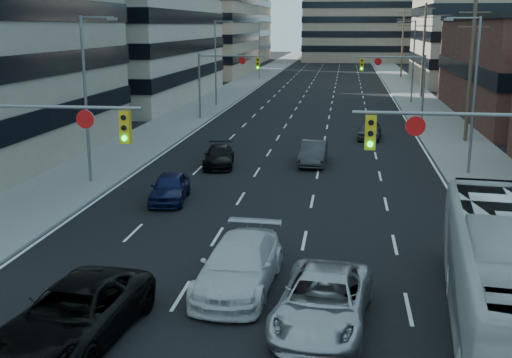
{
  "coord_description": "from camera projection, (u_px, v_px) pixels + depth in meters",
  "views": [
    {
      "loc": [
        3.26,
        -12.72,
        8.53
      ],
      "look_at": [
        -0.36,
        13.3,
        2.2
      ],
      "focal_mm": 45.0,
      "sensor_mm": 36.0,
      "label": 1
    }
  ],
  "objects": [
    {
      "name": "sedan_grey_center",
      "position": [
        313.0,
        153.0,
        40.02
      ],
      "size": [
        1.66,
        4.45,
        1.45
      ],
      "primitive_type": "imported",
      "rotation": [
        0.0,
        0.0,
        -0.03
      ],
      "color": "#2D2D2F",
      "rests_on": "ground"
    },
    {
      "name": "office_left_far",
      "position": [
        191.0,
        28.0,
        112.31
      ],
      "size": [
        20.0,
        30.0,
        16.0
      ],
      "primitive_type": "cube",
      "color": "gray",
      "rests_on": "ground"
    },
    {
      "name": "signal_near_left",
      "position": [
        34.0,
        149.0,
        22.36
      ],
      "size": [
        6.59,
        0.33,
        6.0
      ],
      "color": "slate",
      "rests_on": "ground"
    },
    {
      "name": "streetlight_right_far",
      "position": [
        412.0,
        58.0,
        69.88
      ],
      "size": [
        2.03,
        0.22,
        9.0
      ],
      "color": "slate",
      "rests_on": "ground"
    },
    {
      "name": "silver_suv",
      "position": [
        323.0,
        301.0,
        18.5
      ],
      "size": [
        3.09,
        5.74,
        1.53
      ],
      "primitive_type": "imported",
      "rotation": [
        0.0,
        0.0,
        -0.1
      ],
      "color": "#ACACB1",
      "rests_on": "ground"
    },
    {
      "name": "sedan_grey_right",
      "position": [
        370.0,
        130.0,
        49.05
      ],
      "size": [
        2.04,
        4.28,
        1.41
      ],
      "primitive_type": "imported",
      "rotation": [
        0.0,
        0.0,
        -0.09
      ],
      "color": "#363639",
      "rests_on": "ground"
    },
    {
      "name": "streetlight_left_mid",
      "position": [
        217.0,
        59.0,
        67.84
      ],
      "size": [
        2.03,
        0.22,
        9.0
      ],
      "color": "slate",
      "rests_on": "ground"
    },
    {
      "name": "signal_near_right",
      "position": [
        476.0,
        161.0,
        20.37
      ],
      "size": [
        6.59,
        0.33,
        6.0
      ],
      "color": "slate",
      "rests_on": "ground"
    },
    {
      "name": "sedan_black_far",
      "position": [
        219.0,
        156.0,
        39.5
      ],
      "size": [
        2.36,
        4.6,
        1.28
      ],
      "primitive_type": "imported",
      "rotation": [
        0.0,
        0.0,
        0.13
      ],
      "color": "black",
      "rests_on": "ground"
    },
    {
      "name": "signal_far_right",
      "position": [
        397.0,
        75.0,
        55.97
      ],
      "size": [
        6.09,
        0.33,
        6.0
      ],
      "color": "slate",
      "rests_on": "ground"
    },
    {
      "name": "sedan_blue",
      "position": [
        170.0,
        187.0,
        31.66
      ],
      "size": [
        2.07,
        4.29,
        1.41
      ],
      "primitive_type": "imported",
      "rotation": [
        0.0,
        0.0,
        0.1
      ],
      "color": "#0D1237",
      "rests_on": "ground"
    },
    {
      "name": "bg_block_left",
      "position": [
        214.0,
        18.0,
        150.9
      ],
      "size": [
        24.0,
        24.0,
        20.0
      ],
      "primitive_type": "cube",
      "color": "#ADA089",
      "rests_on": "ground"
    },
    {
      "name": "office_right_far",
      "position": [
        496.0,
        35.0,
        94.42
      ],
      "size": [
        22.0,
        28.0,
        14.0
      ],
      "primitive_type": "cube",
      "color": "gray",
      "rests_on": "ground"
    },
    {
      "name": "signal_far_left",
      "position": [
        224.0,
        73.0,
        58.03
      ],
      "size": [
        6.09,
        0.33,
        6.0
      ],
      "color": "slate",
      "rests_on": "ground"
    },
    {
      "name": "utility_pole_block",
      "position": [
        471.0,
        64.0,
        46.36
      ],
      "size": [
        2.2,
        0.28,
        11.0
      ],
      "color": "#4C3D2D",
      "rests_on": "ground"
    },
    {
      "name": "utility_pole_midblock",
      "position": [
        424.0,
        49.0,
        75.24
      ],
      "size": [
        2.2,
        0.28,
        11.0
      ],
      "color": "#4C3D2D",
      "rests_on": "ground"
    },
    {
      "name": "road_surface",
      "position": [
        331.0,
        65.0,
        139.85
      ],
      "size": [
        18.0,
        300.0,
        0.02
      ],
      "primitive_type": "cube",
      "color": "black",
      "rests_on": "ground"
    },
    {
      "name": "streetlight_left_far",
      "position": [
        260.0,
        47.0,
        101.54
      ],
      "size": [
        2.03,
        0.22,
        9.0
      ],
      "color": "slate",
      "rests_on": "ground"
    },
    {
      "name": "streetlight_right_near",
      "position": [
        472.0,
        88.0,
        36.18
      ],
      "size": [
        2.03,
        0.22,
        9.0
      ],
      "color": "slate",
      "rests_on": "ground"
    },
    {
      "name": "sidewalk_left",
      "position": [
        279.0,
        64.0,
        141.38
      ],
      "size": [
        5.0,
        300.0,
        0.15
      ],
      "primitive_type": "cube",
      "color": "slate",
      "rests_on": "ground"
    },
    {
      "name": "utility_pole_distant",
      "position": [
        403.0,
        42.0,
        104.13
      ],
      "size": [
        2.2,
        0.28,
        11.0
      ],
      "color": "#4C3D2D",
      "rests_on": "ground"
    },
    {
      "name": "sidewalk_right",
      "position": [
        385.0,
        65.0,
        138.3
      ],
      "size": [
        5.0,
        300.0,
        0.15
      ],
      "primitive_type": "cube",
      "color": "slate",
      "rests_on": "ground"
    },
    {
      "name": "bg_block_right",
      "position": [
        486.0,
        37.0,
        134.16
      ],
      "size": [
        22.0,
        22.0,
        12.0
      ],
      "primitive_type": "cube",
      "color": "gray",
      "rests_on": "ground"
    },
    {
      "name": "white_van",
      "position": [
        239.0,
        265.0,
        21.1
      ],
      "size": [
        2.62,
        5.81,
        1.65
      ],
      "primitive_type": "imported",
      "rotation": [
        0.0,
        0.0,
        -0.05
      ],
      "color": "silver",
      "rests_on": "ground"
    },
    {
      "name": "black_pickup",
      "position": [
        75.0,
        314.0,
        17.58
      ],
      "size": [
        3.22,
        6.05,
        1.62
      ],
      "primitive_type": "imported",
      "rotation": [
        0.0,
        0.0,
        -0.09
      ],
      "color": "black",
      "rests_on": "ground"
    },
    {
      "name": "streetlight_left_near",
      "position": [
        88.0,
        92.0,
        34.14
      ],
      "size": [
        2.03,
        0.22,
        9.0
      ],
      "color": "slate",
      "rests_on": "ground"
    },
    {
      "name": "transit_bus",
      "position": [
        508.0,
        278.0,
        17.75
      ],
      "size": [
        4.07,
        12.47,
        3.41
      ],
      "primitive_type": "imported",
      "rotation": [
        0.0,
        0.0,
        -0.1
      ],
      "color": "#BABABA",
      "rests_on": "ground"
    }
  ]
}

